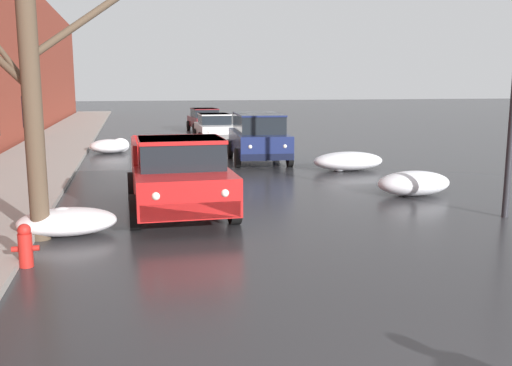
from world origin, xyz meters
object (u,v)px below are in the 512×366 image
object	(u,v)px
sedan_white_parked_kerbside_mid	(215,127)
fire_hydrant	(25,245)
bare_tree_second_along_sidewalk	(34,79)
sedan_maroon_parked_far_down_block	(205,119)
pickup_truck_red_approaching_near_lane	(179,174)
suv_darkblue_parked_kerbside_close	(258,136)

from	to	relation	value
sedan_white_parked_kerbside_mid	fire_hydrant	xyz separation A→B (m)	(-5.93, -19.14, -0.39)
bare_tree_second_along_sidewalk	sedan_white_parked_kerbside_mid	size ratio (longest dim) A/B	1.50
sedan_maroon_parked_far_down_block	fire_hydrant	bearing A→B (deg)	-103.81
pickup_truck_red_approaching_near_lane	fire_hydrant	size ratio (longest dim) A/B	7.06
bare_tree_second_along_sidewalk	suv_darkblue_parked_kerbside_close	size ratio (longest dim) A/B	1.28
bare_tree_second_along_sidewalk	pickup_truck_red_approaching_near_lane	size ratio (longest dim) A/B	1.17
pickup_truck_red_approaching_near_lane	sedan_white_parked_kerbside_mid	bearing A→B (deg)	78.56
suv_darkblue_parked_kerbside_close	pickup_truck_red_approaching_near_lane	bearing A→B (deg)	-114.90
pickup_truck_red_approaching_near_lane	suv_darkblue_parked_kerbside_close	size ratio (longest dim) A/B	1.09
pickup_truck_red_approaching_near_lane	sedan_white_parked_kerbside_mid	xyz separation A→B (m)	(3.19, 15.75, -0.13)
pickup_truck_red_approaching_near_lane	sedan_maroon_parked_far_down_block	size ratio (longest dim) A/B	1.19
fire_hydrant	pickup_truck_red_approaching_near_lane	bearing A→B (deg)	51.04
bare_tree_second_along_sidewalk	fire_hydrant	distance (m)	3.17
suv_darkblue_parked_kerbside_close	bare_tree_second_along_sidewalk	bearing A→B (deg)	-123.80
suv_darkblue_parked_kerbside_close	sedan_white_parked_kerbside_mid	bearing A→B (deg)	93.46
sedan_maroon_parked_far_down_block	sedan_white_parked_kerbside_mid	bearing A→B (deg)	-93.22
bare_tree_second_along_sidewalk	suv_darkblue_parked_kerbside_close	xyz separation A→B (m)	(6.37, 9.51, -2.00)
bare_tree_second_along_sidewalk	suv_darkblue_parked_kerbside_close	world-z (taller)	bare_tree_second_along_sidewalk
bare_tree_second_along_sidewalk	sedan_white_parked_kerbside_mid	distance (m)	18.48
bare_tree_second_along_sidewalk	sedan_maroon_parked_far_down_block	distance (m)	24.75
suv_darkblue_parked_kerbside_close	sedan_white_parked_kerbside_mid	distance (m)	7.88
bare_tree_second_along_sidewalk	pickup_truck_red_approaching_near_lane	world-z (taller)	bare_tree_second_along_sidewalk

